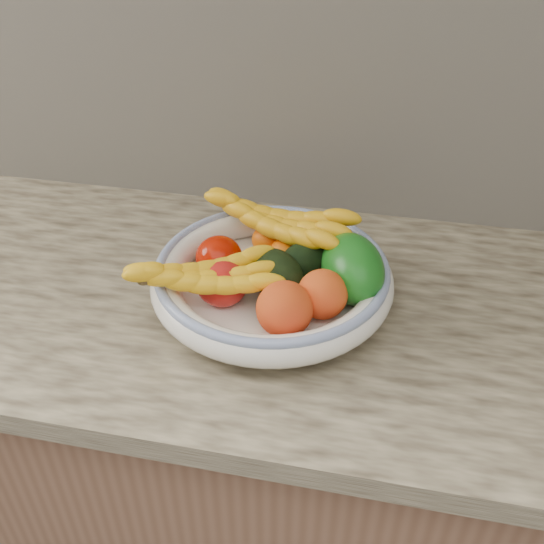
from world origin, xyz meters
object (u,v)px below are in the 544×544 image
(fruit_bowl, at_px, (272,278))
(banana_bunch_back, at_px, (275,225))
(green_mango, at_px, (352,269))
(banana_bunch_front, at_px, (204,280))

(fruit_bowl, bearing_deg, banana_bunch_back, 98.34)
(fruit_bowl, distance_m, green_mango, 0.13)
(green_mango, height_order, banana_bunch_back, green_mango)
(green_mango, bearing_deg, banana_bunch_back, 124.77)
(fruit_bowl, bearing_deg, banana_bunch_front, -142.31)
(fruit_bowl, relative_size, green_mango, 2.72)
(green_mango, distance_m, banana_bunch_back, 0.16)
(green_mango, distance_m, banana_bunch_front, 0.23)
(banana_bunch_back, xyz_separation_m, banana_bunch_front, (-0.08, -0.17, -0.01))
(green_mango, relative_size, banana_bunch_front, 0.57)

